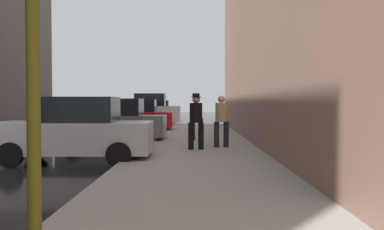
{
  "coord_description": "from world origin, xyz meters",
  "views": [
    {
      "loc": [
        5.9,
        -9.66,
        1.65
      ],
      "look_at": [
        5.8,
        6.81,
        1.15
      ],
      "focal_mm": 40.0,
      "sensor_mm": 36.0,
      "label": 1
    }
  ],
  "objects": [
    {
      "name": "parked_gray_coupe",
      "position": [
        2.65,
        7.62,
        0.85
      ],
      "size": [
        4.22,
        2.11,
        1.79
      ],
      "color": "slate",
      "rests_on": "ground_plane"
    },
    {
      "name": "parked_dark_green_sedan",
      "position": [
        2.65,
        25.65,
        0.85
      ],
      "size": [
        4.21,
        2.07,
        1.79
      ],
      "color": "#193828",
      "rests_on": "ground_plane"
    },
    {
      "name": "parked_red_hatchback",
      "position": [
        2.65,
        13.82,
        0.85
      ],
      "size": [
        4.23,
        2.12,
        1.79
      ],
      "color": "#B2191E",
      "rests_on": "ground_plane"
    },
    {
      "name": "pedestrian_with_beanie",
      "position": [
        5.99,
        7.24,
        1.14
      ],
      "size": [
        0.5,
        0.4,
        1.78
      ],
      "color": "#333338",
      "rests_on": "sidewalk"
    },
    {
      "name": "parked_white_van",
      "position": [
        2.65,
        20.26,
        1.03
      ],
      "size": [
        4.61,
        2.08,
        2.25
      ],
      "color": "silver",
      "rests_on": "ground_plane"
    },
    {
      "name": "fire_hydrant",
      "position": [
        4.45,
        4.4,
        0.5
      ],
      "size": [
        0.42,
        0.22,
        0.7
      ],
      "color": "red",
      "rests_on": "sidewalk"
    },
    {
      "name": "parked_silver_sedan",
      "position": [
        2.65,
        1.98,
        0.85
      ],
      "size": [
        4.23,
        2.11,
        1.79
      ],
      "color": "#B7BABF",
      "rests_on": "ground_plane"
    },
    {
      "name": "pedestrian_with_fedora",
      "position": [
        5.94,
        3.85,
        1.14
      ],
      "size": [
        0.52,
        0.45,
        1.78
      ],
      "color": "black",
      "rests_on": "sidewalk"
    },
    {
      "name": "pedestrian_in_tan_coat",
      "position": [
        6.79,
        4.53,
        1.1
      ],
      "size": [
        0.51,
        0.44,
        1.71
      ],
      "color": "black",
      "rests_on": "sidewalk"
    },
    {
      "name": "sidewalk",
      "position": [
        6.0,
        0.0,
        0.07
      ],
      "size": [
        4.0,
        40.0,
        0.15
      ],
      "primitive_type": "cube",
      "color": "gray",
      "rests_on": "ground_plane"
    }
  ]
}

